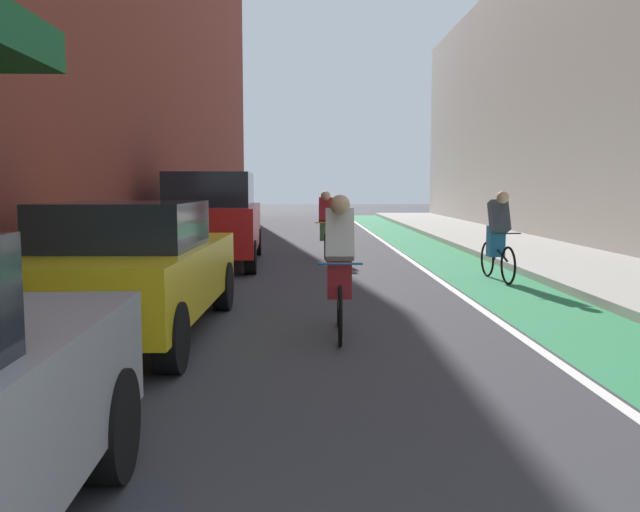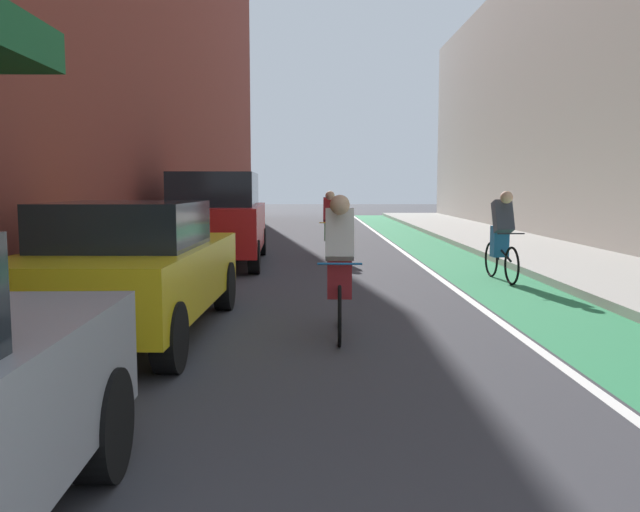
% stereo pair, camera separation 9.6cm
% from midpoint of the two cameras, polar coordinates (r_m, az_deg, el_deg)
% --- Properties ---
extents(ground_plane, '(90.55, 90.55, 0.00)m').
position_cam_midpoint_polar(ground_plane, '(15.86, 1.19, -0.17)').
color(ground_plane, '#38383D').
extents(bike_lane_paint, '(1.60, 41.16, 0.00)m').
position_cam_midpoint_polar(bike_lane_paint, '(18.15, 9.80, 0.53)').
color(bike_lane_paint, '#2D8451').
rests_on(bike_lane_paint, ground).
extents(lane_divider_stripe, '(0.12, 41.16, 0.00)m').
position_cam_midpoint_polar(lane_divider_stripe, '(18.00, 6.99, 0.53)').
color(lane_divider_stripe, white).
rests_on(lane_divider_stripe, ground).
extents(sidewalk_right, '(3.13, 41.16, 0.14)m').
position_cam_midpoint_polar(sidewalk_right, '(18.72, 16.94, 0.73)').
color(sidewalk_right, '#A8A59E').
rests_on(sidewalk_right, ground).
extents(building_facade_right, '(2.40, 37.16, 9.27)m').
position_cam_midpoint_polar(building_facade_right, '(21.69, 22.83, 13.31)').
color(building_facade_right, '#B2ADA3').
rests_on(building_facade_right, ground).
extents(parked_sedan_yellow_cab, '(1.93, 4.29, 1.53)m').
position_cam_midpoint_polar(parked_sedan_yellow_cab, '(7.88, -15.41, -0.96)').
color(parked_sedan_yellow_cab, yellow).
rests_on(parked_sedan_yellow_cab, ground).
extents(parked_suv_red, '(2.12, 4.74, 1.98)m').
position_cam_midpoint_polar(parked_suv_red, '(14.73, -8.56, 3.26)').
color(parked_suv_red, red).
rests_on(parked_suv_red, ground).
extents(cyclist_mid, '(0.48, 1.71, 1.61)m').
position_cam_midpoint_polar(cyclist_mid, '(7.61, 2.04, -0.50)').
color(cyclist_mid, black).
rests_on(cyclist_mid, ground).
extents(cyclist_trailing, '(0.48, 1.72, 1.61)m').
position_cam_midpoint_polar(cyclist_trailing, '(12.47, 15.38, 1.84)').
color(cyclist_trailing, black).
rests_on(cyclist_trailing, ground).
extents(cyclist_far, '(0.48, 1.66, 1.58)m').
position_cam_midpoint_polar(cyclist_far, '(15.94, 1.04, 2.76)').
color(cyclist_far, black).
rests_on(cyclist_far, ground).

